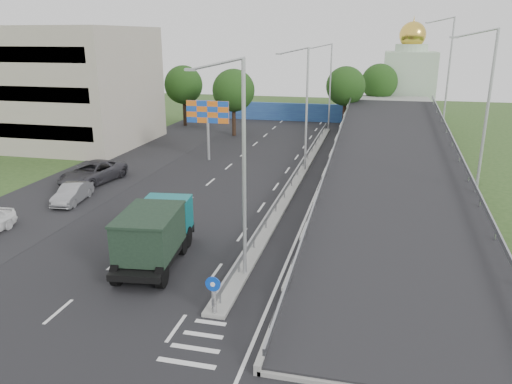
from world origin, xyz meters
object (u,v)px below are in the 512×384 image
(lamp_post_far, at_px, (329,82))
(church, at_px, (409,79))
(parked_car_c, at_px, (92,173))
(dump_truck, at_px, (155,232))
(sign_bollard, at_px, (214,295))
(parked_car_b, at_px, (72,193))
(billboard, at_px, (208,115))
(lamp_post_near, at_px, (240,159))
(lamp_post_mid, at_px, (304,103))

(lamp_post_far, relative_size, church, 0.73)
(parked_car_c, bearing_deg, church, 67.66)
(lamp_post_far, distance_m, church, 17.15)
(church, distance_m, dump_truck, 55.51)
(sign_bollard, distance_m, parked_car_c, 22.59)
(church, height_order, parked_car_b, church)
(sign_bollard, xyz_separation_m, parked_car_c, (-15.44, 16.50, -0.20))
(billboard, xyz_separation_m, parked_car_c, (-6.44, -9.33, -3.35))
(dump_truck, bearing_deg, lamp_post_near, -13.93)
(sign_bollard, xyz_separation_m, church, (10.00, 57.83, 4.28))
(billboard, bearing_deg, dump_truck, -78.22)
(lamp_post_mid, bearing_deg, dump_truck, -103.41)
(lamp_post_far, relative_size, parked_car_b, 2.50)
(lamp_post_far, xyz_separation_m, church, (9.89, 14.00, -0.50))
(church, relative_size, billboard, 2.51)
(parked_car_c, bearing_deg, sign_bollard, -37.62)
(sign_bollard, relative_size, parked_car_b, 0.41)
(lamp_post_far, bearing_deg, parked_car_c, -119.64)
(lamp_post_near, distance_m, lamp_post_mid, 20.00)
(dump_truck, height_order, parked_car_b, dump_truck)
(lamp_post_near, relative_size, billboard, 1.83)
(lamp_post_far, relative_size, parked_car_c, 1.68)
(sign_bollard, bearing_deg, lamp_post_near, 88.36)
(church, xyz_separation_m, parked_car_b, (-24.21, -46.00, -4.64))
(billboard, height_order, dump_truck, billboard)
(billboard, xyz_separation_m, dump_truck, (4.47, -21.45, -2.54))
(lamp_post_mid, xyz_separation_m, parked_car_b, (-14.32, -12.00, -5.14))
(sign_bollard, height_order, dump_truck, dump_truck)
(church, bearing_deg, sign_bollard, -99.81)
(billboard, relative_size, parked_car_c, 0.92)
(parked_car_b, bearing_deg, dump_truck, -45.13)
(lamp_post_near, bearing_deg, dump_truck, 173.25)
(lamp_post_far, bearing_deg, lamp_post_near, -90.00)
(sign_bollard, bearing_deg, lamp_post_mid, 89.74)
(lamp_post_far, xyz_separation_m, billboard, (-9.11, -18.00, -1.62))
(lamp_post_mid, height_order, lamp_post_far, same)
(lamp_post_near, height_order, parked_car_b, lamp_post_near)
(church, relative_size, parked_car_c, 2.30)
(sign_bollard, relative_size, lamp_post_far, 0.17)
(lamp_post_near, bearing_deg, lamp_post_mid, 90.00)
(lamp_post_near, relative_size, church, 0.73)
(lamp_post_mid, distance_m, lamp_post_far, 20.00)
(lamp_post_near, distance_m, billboard, 23.87)
(sign_bollard, xyz_separation_m, lamp_post_mid, (0.11, 23.83, 4.77))
(sign_bollard, bearing_deg, lamp_post_far, 89.86)
(lamp_post_far, bearing_deg, sign_bollard, -90.14)
(sign_bollard, height_order, lamp_post_far, lamp_post_far)
(dump_truck, relative_size, parked_car_c, 1.17)
(lamp_post_far, bearing_deg, parked_car_b, -114.10)
(lamp_post_near, xyz_separation_m, church, (9.89, 54.00, -0.50))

